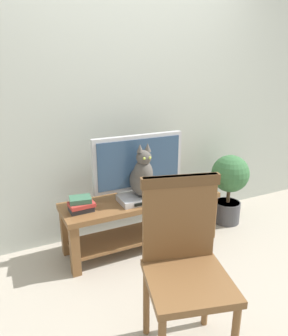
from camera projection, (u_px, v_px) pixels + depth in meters
name	position (u px, v px, depth m)	size (l,w,h in m)	color
ground_plane	(180.00, 280.00, 2.42)	(12.00, 12.00, 0.00)	#ADA393
back_wall	(125.00, 86.00, 2.86)	(7.00, 0.12, 2.80)	#B7BCB2
tv_stand	(142.00, 213.00, 2.80)	(1.40, 0.43, 0.47)	brown
tv	(139.00, 165.00, 2.71)	(0.82, 0.20, 0.55)	#B7B7BC
media_box	(142.00, 198.00, 2.69)	(0.39, 0.23, 0.05)	#BCBCC1
cat	(142.00, 176.00, 2.62)	(0.19, 0.33, 0.46)	#514C47
wooden_chair	(184.00, 256.00, 1.71)	(0.54, 0.54, 1.01)	brown
book_stack	(81.00, 204.00, 2.49)	(0.20, 0.17, 0.11)	#2D2D33
potted_plant	(229.00, 183.00, 3.20)	(0.38, 0.38, 0.73)	#47474C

